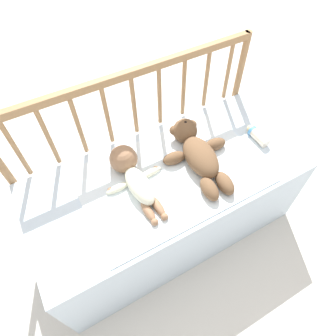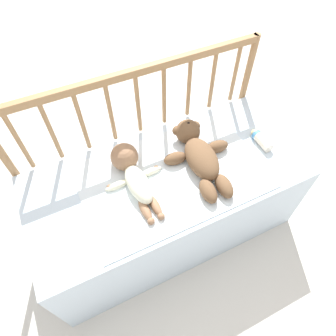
# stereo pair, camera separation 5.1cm
# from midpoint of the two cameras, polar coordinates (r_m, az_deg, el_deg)

# --- Properties ---
(ground_plane) EXTENTS (12.00, 12.00, 0.00)m
(ground_plane) POSITION_cam_midpoint_polar(r_m,az_deg,el_deg) (1.83, 0.73, -10.42)
(ground_plane) COLOR silver
(crib_mattress) EXTENTS (1.33, 0.61, 0.50)m
(crib_mattress) POSITION_cam_midpoint_polar(r_m,az_deg,el_deg) (1.62, 0.82, -6.48)
(crib_mattress) COLOR silver
(crib_mattress) RESTS_ON ground_plane
(crib_rail) EXTENTS (1.33, 0.04, 0.87)m
(crib_rail) POSITION_cam_midpoint_polar(r_m,az_deg,el_deg) (1.52, -4.61, 10.51)
(crib_rail) COLOR #997047
(crib_rail) RESTS_ON ground_plane
(blanket) EXTENTS (0.85, 0.54, 0.01)m
(blanket) POSITION_cam_midpoint_polar(r_m,az_deg,el_deg) (1.40, 1.82, -1.54)
(blanket) COLOR white
(blanket) RESTS_ON crib_mattress
(teddy_bear) EXTENTS (0.34, 0.47, 0.13)m
(teddy_bear) POSITION_cam_midpoint_polar(r_m,az_deg,el_deg) (1.43, 6.91, 2.71)
(teddy_bear) COLOR brown
(teddy_bear) RESTS_ON crib_mattress
(baby) EXTENTS (0.28, 0.41, 0.13)m
(baby) POSITION_cam_midpoint_polar(r_m,az_deg,el_deg) (1.36, -5.73, -0.91)
(baby) COLOR #EAEACC
(baby) RESTS_ON crib_mattress
(baby_bottle) EXTENTS (0.05, 0.14, 0.05)m
(baby_bottle) POSITION_cam_midpoint_polar(r_m,az_deg,el_deg) (1.59, 18.17, 5.17)
(baby_bottle) COLOR #F4E5CC
(baby_bottle) RESTS_ON crib_mattress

